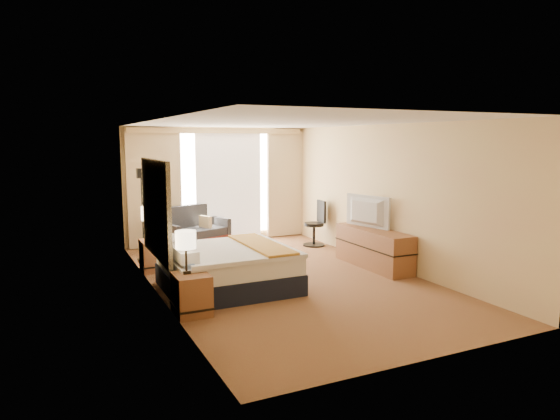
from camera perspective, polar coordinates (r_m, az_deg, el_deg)
name	(u,v)px	position (r m, az deg, el deg)	size (l,w,h in m)	color
floor	(284,278)	(8.50, 0.43, -7.81)	(4.20, 7.00, 0.02)	#551E18
ceiling	(284,122)	(8.18, 0.44, 9.99)	(4.20, 7.00, 0.02)	silver
wall_back	(217,185)	(11.48, -7.16, 2.86)	(4.20, 0.02, 2.60)	#DDCA87
wall_front	(432,240)	(5.35, 16.94, -3.29)	(4.20, 0.02, 2.60)	#DDCA87
wall_left	(156,209)	(7.58, -14.03, 0.07)	(0.02, 7.00, 2.60)	#DDCA87
wall_right	(387,196)	(9.34, 12.13, 1.58)	(0.02, 7.00, 2.60)	#DDCA87
headboard	(156,209)	(7.78, -14.02, 0.12)	(0.06, 1.85, 1.50)	black
nightstand_left	(192,294)	(6.85, -10.07, -9.45)	(0.45, 0.52, 0.55)	brown
nightstand_right	(154,255)	(9.21, -14.18, -5.05)	(0.45, 0.52, 0.55)	brown
media_dresser	(374,248)	(9.33, 10.64, -4.30)	(0.50, 1.80, 0.70)	brown
window	(228,184)	(11.53, -5.94, 3.00)	(2.30, 0.02, 2.30)	white
curtains	(219,181)	(11.36, -7.01, 3.36)	(4.12, 0.19, 2.56)	#D0B593
bed	(227,268)	(7.87, -6.05, -6.58)	(1.91, 1.75, 0.93)	black
loveseat	(194,234)	(10.98, -9.85, -2.72)	(1.61, 1.22, 0.90)	#561F18
floor_lamp	(142,196)	(9.87, -15.51, 1.58)	(0.23, 0.23, 1.79)	black
desk_chair	(316,226)	(11.03, 4.16, -1.79)	(0.49, 0.49, 1.00)	black
lamp_left	(186,241)	(6.71, -10.73, -3.47)	(0.27, 0.27, 0.58)	black
lamp_right	(149,214)	(9.10, -14.71, -0.45)	(0.29, 0.29, 0.61)	black
tissue_box	(189,268)	(6.89, -10.37, -6.49)	(0.12, 0.12, 0.11)	#8099C5
telephone	(156,237)	(9.26, -13.98, -3.00)	(0.19, 0.15, 0.07)	black
television	(364,212)	(9.40, 9.57, -0.18)	(1.03, 0.14, 0.59)	black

